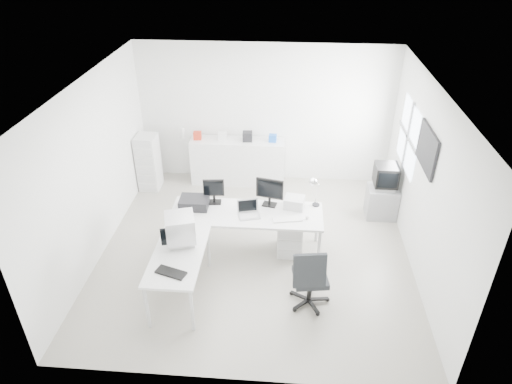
# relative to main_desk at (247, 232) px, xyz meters

# --- Properties ---
(floor) EXTENTS (5.00, 5.00, 0.01)m
(floor) POSITION_rel_main_desk_xyz_m (0.13, 0.03, -0.38)
(floor) COLOR beige
(floor) RESTS_ON ground
(ceiling) EXTENTS (5.00, 5.00, 0.01)m
(ceiling) POSITION_rel_main_desk_xyz_m (0.13, 0.03, 2.42)
(ceiling) COLOR white
(ceiling) RESTS_ON back_wall
(back_wall) EXTENTS (5.00, 0.02, 2.80)m
(back_wall) POSITION_rel_main_desk_xyz_m (0.13, 2.53, 1.02)
(back_wall) COLOR silver
(back_wall) RESTS_ON floor
(left_wall) EXTENTS (0.02, 5.00, 2.80)m
(left_wall) POSITION_rel_main_desk_xyz_m (-2.37, 0.03, 1.02)
(left_wall) COLOR silver
(left_wall) RESTS_ON floor
(right_wall) EXTENTS (0.02, 5.00, 2.80)m
(right_wall) POSITION_rel_main_desk_xyz_m (2.63, 0.03, 1.02)
(right_wall) COLOR silver
(right_wall) RESTS_ON floor
(window) EXTENTS (0.02, 1.20, 1.10)m
(window) POSITION_rel_main_desk_xyz_m (2.61, 1.23, 1.23)
(window) COLOR white
(window) RESTS_ON right_wall
(wall_picture) EXTENTS (0.04, 0.90, 0.60)m
(wall_picture) POSITION_rel_main_desk_xyz_m (2.60, 0.13, 1.52)
(wall_picture) COLOR black
(wall_picture) RESTS_ON right_wall
(main_desk) EXTENTS (2.40, 0.80, 0.75)m
(main_desk) POSITION_rel_main_desk_xyz_m (0.00, 0.00, 0.00)
(main_desk) COLOR silver
(main_desk) RESTS_ON floor
(side_desk) EXTENTS (0.70, 1.40, 0.75)m
(side_desk) POSITION_rel_main_desk_xyz_m (-0.85, -1.10, 0.00)
(side_desk) COLOR silver
(side_desk) RESTS_ON floor
(drawer_pedestal) EXTENTS (0.40, 0.50, 0.60)m
(drawer_pedestal) POSITION_rel_main_desk_xyz_m (0.70, 0.05, -0.08)
(drawer_pedestal) COLOR silver
(drawer_pedestal) RESTS_ON floor
(inkjet_printer) EXTENTS (0.46, 0.36, 0.16)m
(inkjet_printer) POSITION_rel_main_desk_xyz_m (-0.85, 0.10, 0.46)
(inkjet_printer) COLOR black
(inkjet_printer) RESTS_ON main_desk
(lcd_monitor_small) EXTENTS (0.35, 0.22, 0.42)m
(lcd_monitor_small) POSITION_rel_main_desk_xyz_m (-0.55, 0.25, 0.59)
(lcd_monitor_small) COLOR black
(lcd_monitor_small) RESTS_ON main_desk
(lcd_monitor_large) EXTENTS (0.47, 0.27, 0.46)m
(lcd_monitor_large) POSITION_rel_main_desk_xyz_m (0.35, 0.25, 0.61)
(lcd_monitor_large) COLOR black
(lcd_monitor_large) RESTS_ON main_desk
(laptop) EXTENTS (0.40, 0.40, 0.21)m
(laptop) POSITION_rel_main_desk_xyz_m (0.05, -0.10, 0.48)
(laptop) COLOR #B7B7BA
(laptop) RESTS_ON main_desk
(white_keyboard) EXTENTS (0.47, 0.23, 0.02)m
(white_keyboard) POSITION_rel_main_desk_xyz_m (0.65, -0.15, 0.38)
(white_keyboard) COLOR silver
(white_keyboard) RESTS_ON main_desk
(white_mouse) EXTENTS (0.06, 0.06, 0.06)m
(white_mouse) POSITION_rel_main_desk_xyz_m (0.95, -0.10, 0.40)
(white_mouse) COLOR silver
(white_mouse) RESTS_ON main_desk
(laser_printer) EXTENTS (0.35, 0.32, 0.18)m
(laser_printer) POSITION_rel_main_desk_xyz_m (0.75, 0.22, 0.46)
(laser_printer) COLOR #B5B5B5
(laser_printer) RESTS_ON main_desk
(desk_lamp) EXTENTS (0.23, 0.23, 0.54)m
(desk_lamp) POSITION_rel_main_desk_xyz_m (1.10, 0.30, 0.64)
(desk_lamp) COLOR silver
(desk_lamp) RESTS_ON main_desk
(crt_monitor) EXTENTS (0.49, 0.49, 0.45)m
(crt_monitor) POSITION_rel_main_desk_xyz_m (-0.85, -0.85, 0.60)
(crt_monitor) COLOR #B7B7BA
(crt_monitor) RESTS_ON side_desk
(black_keyboard) EXTENTS (0.44, 0.28, 0.03)m
(black_keyboard) POSITION_rel_main_desk_xyz_m (-0.85, -1.50, 0.39)
(black_keyboard) COLOR black
(black_keyboard) RESTS_ON side_desk
(office_chair) EXTENTS (0.68, 0.68, 1.03)m
(office_chair) POSITION_rel_main_desk_xyz_m (1.00, -1.12, 0.14)
(office_chair) COLOR #27292C
(office_chair) RESTS_ON floor
(tv_cabinet) EXTENTS (0.54, 0.44, 0.59)m
(tv_cabinet) POSITION_rel_main_desk_xyz_m (2.35, 1.21, -0.08)
(tv_cabinet) COLOR gray
(tv_cabinet) RESTS_ON floor
(crt_tv) EXTENTS (0.50, 0.48, 0.45)m
(crt_tv) POSITION_rel_main_desk_xyz_m (2.35, 1.21, 0.44)
(crt_tv) COLOR black
(crt_tv) RESTS_ON tv_cabinet
(sideboard) EXTENTS (1.88, 0.47, 0.94)m
(sideboard) POSITION_rel_main_desk_xyz_m (-0.40, 2.27, 0.10)
(sideboard) COLOR silver
(sideboard) RESTS_ON floor
(clutter_box_a) EXTENTS (0.16, 0.15, 0.15)m
(clutter_box_a) POSITION_rel_main_desk_xyz_m (-1.20, 2.27, 0.64)
(clutter_box_a) COLOR #B22C19
(clutter_box_a) RESTS_ON sideboard
(clutter_box_b) EXTENTS (0.16, 0.14, 0.16)m
(clutter_box_b) POSITION_rel_main_desk_xyz_m (-0.70, 2.27, 0.65)
(clutter_box_b) COLOR silver
(clutter_box_b) RESTS_ON sideboard
(clutter_box_c) EXTENTS (0.20, 0.18, 0.19)m
(clutter_box_c) POSITION_rel_main_desk_xyz_m (-0.20, 2.27, 0.66)
(clutter_box_c) COLOR black
(clutter_box_c) RESTS_ON sideboard
(clutter_box_d) EXTENTS (0.16, 0.14, 0.15)m
(clutter_box_d) POSITION_rel_main_desk_xyz_m (0.30, 2.27, 0.64)
(clutter_box_d) COLOR blue
(clutter_box_d) RESTS_ON sideboard
(clutter_bottle) EXTENTS (0.07, 0.07, 0.22)m
(clutter_bottle) POSITION_rel_main_desk_xyz_m (-1.50, 2.31, 0.68)
(clutter_bottle) COLOR silver
(clutter_bottle) RESTS_ON sideboard
(filing_cabinet) EXTENTS (0.39, 0.47, 1.12)m
(filing_cabinet) POSITION_rel_main_desk_xyz_m (-2.15, 1.92, 0.19)
(filing_cabinet) COLOR silver
(filing_cabinet) RESTS_ON floor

